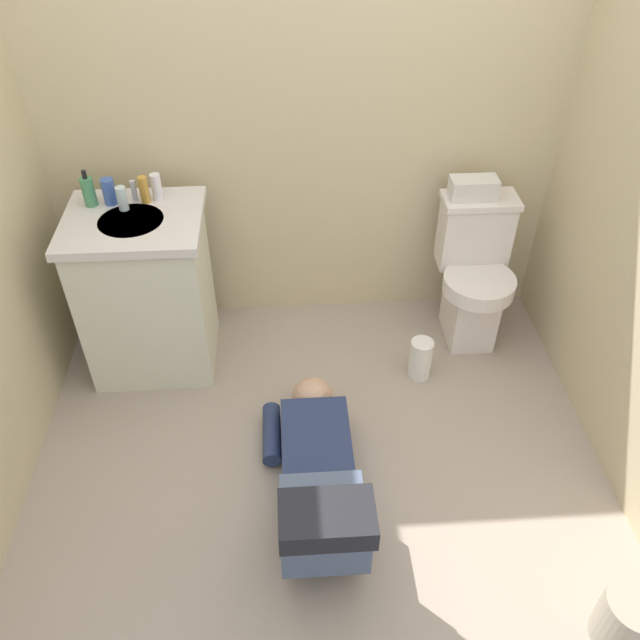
{
  "coord_description": "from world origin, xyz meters",
  "views": [
    {
      "loc": [
        -0.11,
        -1.73,
        2.29
      ],
      "look_at": [
        0.03,
        0.43,
        0.45
      ],
      "focal_mm": 36.49,
      "sensor_mm": 36.0,
      "label": 1
    }
  ],
  "objects_px": {
    "vanity_cabinet": "(147,291)",
    "soap_dispenser": "(89,191)",
    "faucet": "(134,191)",
    "bottle_clear": "(122,198)",
    "person_plumber": "(318,480)",
    "paper_towel_roll": "(420,359)",
    "bottle_amber": "(144,190)",
    "bottle_white": "(157,187)",
    "toilet": "(473,274)",
    "tissue_box": "(473,188)",
    "trash_can": "(629,619)",
    "bottle_blue": "(109,192)"
  },
  "relations": [
    {
      "from": "vanity_cabinet",
      "to": "soap_dispenser",
      "type": "distance_m",
      "value": 0.52
    },
    {
      "from": "faucet",
      "to": "bottle_clear",
      "type": "distance_m",
      "value": 0.08
    },
    {
      "from": "person_plumber",
      "to": "bottle_clear",
      "type": "distance_m",
      "value": 1.46
    },
    {
      "from": "bottle_clear",
      "to": "paper_towel_roll",
      "type": "height_order",
      "value": "bottle_clear"
    },
    {
      "from": "vanity_cabinet",
      "to": "bottle_clear",
      "type": "height_order",
      "value": "bottle_clear"
    },
    {
      "from": "bottle_amber",
      "to": "bottle_white",
      "type": "distance_m",
      "value": 0.06
    },
    {
      "from": "toilet",
      "to": "soap_dispenser",
      "type": "distance_m",
      "value": 1.85
    },
    {
      "from": "tissue_box",
      "to": "trash_can",
      "type": "height_order",
      "value": "tissue_box"
    },
    {
      "from": "paper_towel_roll",
      "to": "bottle_white",
      "type": "bearing_deg",
      "value": 162.83
    },
    {
      "from": "toilet",
      "to": "tissue_box",
      "type": "height_order",
      "value": "tissue_box"
    },
    {
      "from": "vanity_cabinet",
      "to": "tissue_box",
      "type": "height_order",
      "value": "tissue_box"
    },
    {
      "from": "faucet",
      "to": "soap_dispenser",
      "type": "height_order",
      "value": "soap_dispenser"
    },
    {
      "from": "person_plumber",
      "to": "bottle_amber",
      "type": "height_order",
      "value": "bottle_amber"
    },
    {
      "from": "person_plumber",
      "to": "soap_dispenser",
      "type": "height_order",
      "value": "soap_dispenser"
    },
    {
      "from": "bottle_blue",
      "to": "person_plumber",
      "type": "bearing_deg",
      "value": -51.35
    },
    {
      "from": "tissue_box",
      "to": "soap_dispenser",
      "type": "bearing_deg",
      "value": -177.61
    },
    {
      "from": "tissue_box",
      "to": "bottle_white",
      "type": "xyz_separation_m",
      "value": [
        -1.44,
        -0.04,
        0.08
      ]
    },
    {
      "from": "person_plumber",
      "to": "bottle_white",
      "type": "bearing_deg",
      "value": 120.75
    },
    {
      "from": "trash_can",
      "to": "paper_towel_roll",
      "type": "xyz_separation_m",
      "value": [
        -0.47,
        1.3,
        -0.01
      ]
    },
    {
      "from": "vanity_cabinet",
      "to": "bottle_white",
      "type": "distance_m",
      "value": 0.5
    },
    {
      "from": "soap_dispenser",
      "to": "trash_can",
      "type": "xyz_separation_m",
      "value": [
        1.95,
        -1.64,
        -0.77
      ]
    },
    {
      "from": "vanity_cabinet",
      "to": "paper_towel_roll",
      "type": "bearing_deg",
      "value": -9.57
    },
    {
      "from": "toilet",
      "to": "tissue_box",
      "type": "bearing_deg",
      "value": 116.43
    },
    {
      "from": "bottle_amber",
      "to": "trash_can",
      "type": "relative_size",
      "value": 0.53
    },
    {
      "from": "tissue_box",
      "to": "bottle_clear",
      "type": "relative_size",
      "value": 2.04
    },
    {
      "from": "faucet",
      "to": "bottle_white",
      "type": "xyz_separation_m",
      "value": [
        0.1,
        0.01,
        0.01
      ]
    },
    {
      "from": "bottle_amber",
      "to": "paper_towel_roll",
      "type": "xyz_separation_m",
      "value": [
        1.24,
        -0.35,
        -0.77
      ]
    },
    {
      "from": "vanity_cabinet",
      "to": "tissue_box",
      "type": "relative_size",
      "value": 3.73
    },
    {
      "from": "tissue_box",
      "to": "bottle_clear",
      "type": "bearing_deg",
      "value": -175.67
    },
    {
      "from": "vanity_cabinet",
      "to": "bottle_clear",
      "type": "relative_size",
      "value": 7.61
    },
    {
      "from": "person_plumber",
      "to": "bottle_amber",
      "type": "relative_size",
      "value": 8.73
    },
    {
      "from": "person_plumber",
      "to": "trash_can",
      "type": "height_order",
      "value": "person_plumber"
    },
    {
      "from": "vanity_cabinet",
      "to": "bottle_amber",
      "type": "bearing_deg",
      "value": 70.52
    },
    {
      "from": "bottle_amber",
      "to": "trash_can",
      "type": "distance_m",
      "value": 2.5
    },
    {
      "from": "soap_dispenser",
      "to": "paper_towel_roll",
      "type": "height_order",
      "value": "soap_dispenser"
    },
    {
      "from": "toilet",
      "to": "tissue_box",
      "type": "relative_size",
      "value": 3.41
    },
    {
      "from": "paper_towel_roll",
      "to": "bottle_amber",
      "type": "bearing_deg",
      "value": 164.33
    },
    {
      "from": "soap_dispenser",
      "to": "paper_towel_roll",
      "type": "bearing_deg",
      "value": -12.86
    },
    {
      "from": "bottle_amber",
      "to": "trash_can",
      "type": "bearing_deg",
      "value": -43.99
    },
    {
      "from": "vanity_cabinet",
      "to": "paper_towel_roll",
      "type": "height_order",
      "value": "vanity_cabinet"
    },
    {
      "from": "faucet",
      "to": "bottle_blue",
      "type": "xyz_separation_m",
      "value": [
        -0.1,
        -0.01,
        0.01
      ]
    },
    {
      "from": "tissue_box",
      "to": "paper_towel_roll",
      "type": "xyz_separation_m",
      "value": [
        -0.26,
        -0.41,
        -0.69
      ]
    },
    {
      "from": "tissue_box",
      "to": "trash_can",
      "type": "distance_m",
      "value": 1.86
    },
    {
      "from": "person_plumber",
      "to": "soap_dispenser",
      "type": "xyz_separation_m",
      "value": [
        -0.94,
        1.06,
        0.71
      ]
    },
    {
      "from": "faucet",
      "to": "bottle_clear",
      "type": "height_order",
      "value": "bottle_clear"
    },
    {
      "from": "bottle_amber",
      "to": "bottle_blue",
      "type": "bearing_deg",
      "value": -178.33
    },
    {
      "from": "faucet",
      "to": "bottle_amber",
      "type": "height_order",
      "value": "bottle_amber"
    },
    {
      "from": "soap_dispenser",
      "to": "trash_can",
      "type": "distance_m",
      "value": 2.66
    },
    {
      "from": "toilet",
      "to": "tissue_box",
      "type": "xyz_separation_m",
      "value": [
        -0.04,
        0.09,
        0.43
      ]
    },
    {
      "from": "faucet",
      "to": "trash_can",
      "type": "height_order",
      "value": "faucet"
    }
  ]
}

